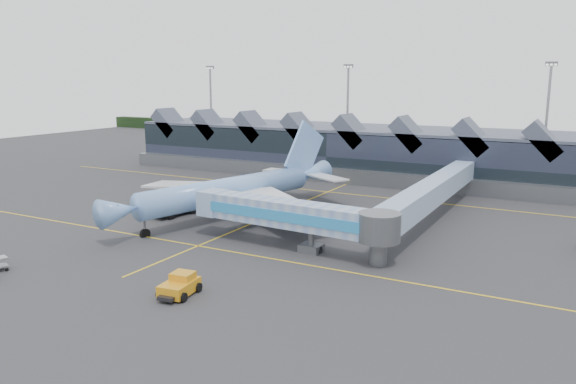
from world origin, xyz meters
The scene contains 9 objects.
ground centered at (0.00, 0.00, 0.00)m, with size 260.00×260.00×0.00m, color #28282A.
taxi_stripes centered at (0.00, 10.00, 0.01)m, with size 120.00×60.00×0.01m.
tree_line_far centered at (0.00, 110.00, 2.00)m, with size 260.00×4.00×4.00m, color black.
terminal centered at (-5.07, 47.35, 4.88)m, with size 90.00×22.25×12.52m.
light_masts centered at (21.00, 62.80, 12.49)m, with size 132.40×42.56×22.45m.
main_airliner centered at (-4.37, 6.29, 3.80)m, with size 33.91×39.72×12.92m.
jet_bridge centered at (11.40, -3.79, 3.84)m, with size 25.59×5.27×5.61m.
fuel_truck centered at (-11.75, 4.17, 2.07)m, with size 4.42×11.10×3.69m.
pushback_tug centered at (7.79, -20.79, 0.86)m, with size 3.15×4.55×1.91m.
Camera 1 is at (38.90, -57.69, 18.92)m, focal length 35.00 mm.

